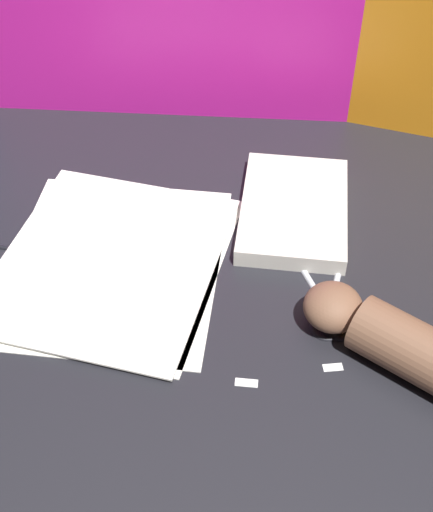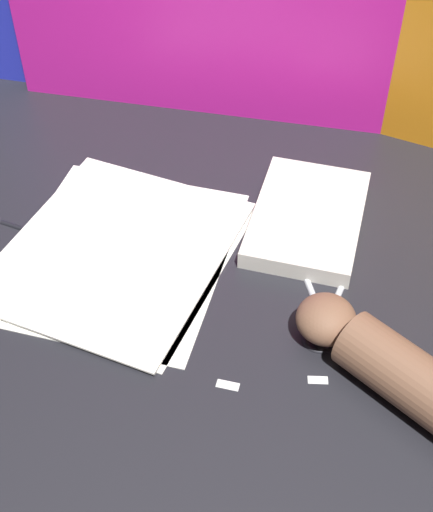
{
  "view_description": "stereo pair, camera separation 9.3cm",
  "coord_description": "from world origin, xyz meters",
  "px_view_note": "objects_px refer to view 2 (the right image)",
  "views": [
    {
      "loc": [
        0.13,
        -0.63,
        0.72
      ],
      "look_at": [
        0.02,
        0.02,
        0.06
      ],
      "focal_mm": 50.0,
      "sensor_mm": 36.0,
      "label": 1
    },
    {
      "loc": [
        0.22,
        -0.61,
        0.72
      ],
      "look_at": [
        0.02,
        0.02,
        0.06
      ],
      "focal_mm": 50.0,
      "sensor_mm": 36.0,
      "label": 2
    }
  ],
  "objects_px": {
    "hand_forearm": "(404,375)",
    "scissors": "(325,324)",
    "book_closed": "(308,218)",
    "paper_stack": "(120,251)"
  },
  "relations": [
    {
      "from": "book_closed",
      "to": "hand_forearm",
      "type": "xyz_separation_m",
      "value": [
        0.17,
        -0.26,
        0.02
      ]
    },
    {
      "from": "hand_forearm",
      "to": "scissors",
      "type": "bearing_deg",
      "value": 144.56
    },
    {
      "from": "book_closed",
      "to": "hand_forearm",
      "type": "relative_size",
      "value": 0.79
    },
    {
      "from": "paper_stack",
      "to": "book_closed",
      "type": "distance_m",
      "value": 0.28
    },
    {
      "from": "paper_stack",
      "to": "hand_forearm",
      "type": "height_order",
      "value": "hand_forearm"
    },
    {
      "from": "book_closed",
      "to": "scissors",
      "type": "bearing_deg",
      "value": -70.62
    },
    {
      "from": "scissors",
      "to": "book_closed",
      "type": "bearing_deg",
      "value": 109.38
    },
    {
      "from": "scissors",
      "to": "hand_forearm",
      "type": "bearing_deg",
      "value": -35.44
    },
    {
      "from": "hand_forearm",
      "to": "book_closed",
      "type": "bearing_deg",
      "value": 123.19
    },
    {
      "from": "paper_stack",
      "to": "scissors",
      "type": "xyz_separation_m",
      "value": [
        0.31,
        -0.04,
        -0.0
      ]
    }
  ]
}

